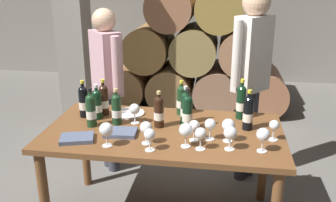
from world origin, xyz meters
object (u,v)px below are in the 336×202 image
at_px(wine_bottle_3, 84,101).
at_px(dining_table, 164,141).
at_px(serving_plate, 129,113).
at_px(taster_seated_left, 107,77).
at_px(wine_glass_7, 146,128).
at_px(wine_bottle_5, 248,113).
at_px(wine_glass_5, 150,135).
at_px(wine_bottle_4, 181,100).
at_px(tasting_notebook, 121,132).
at_px(leather_ledger, 77,138).
at_px(wine_bottle_10, 97,104).
at_px(wine_glass_8, 230,133).
at_px(wine_glass_1, 263,135).
at_px(wine_bottle_8, 185,107).
at_px(wine_bottle_9, 187,112).
at_px(wine_glass_2, 135,110).
at_px(sommelier_presenting, 251,69).
at_px(wine_glass_4, 274,126).
at_px(wine_glass_11, 210,125).
at_px(wine_glass_0, 186,130).
at_px(wine_bottle_7, 104,100).
at_px(wine_glass_3, 201,134).
at_px(wine_glass_9, 228,126).
at_px(wine_bottle_1, 91,110).
at_px(wine_bottle_6, 116,109).
at_px(wine_bottle_0, 159,111).
at_px(wine_bottle_2, 241,102).
at_px(wine_glass_6, 106,130).

bearing_deg(wine_bottle_3, dining_table, -13.64).
bearing_deg(serving_plate, taster_seated_left, 125.18).
relative_size(wine_glass_7, taster_seated_left, 0.10).
distance_m(wine_bottle_5, wine_glass_5, 0.76).
distance_m(wine_bottle_4, taster_seated_left, 0.83).
distance_m(tasting_notebook, leather_ledger, 0.30).
bearing_deg(taster_seated_left, wine_bottle_10, -79.77).
relative_size(wine_glass_8, serving_plate, 0.66).
xyz_separation_m(dining_table, wine_glass_1, (0.67, -0.24, 0.20)).
bearing_deg(wine_bottle_3, wine_glass_1, -16.73).
bearing_deg(wine_bottle_8, wine_bottle_9, -76.79).
xyz_separation_m(wine_glass_2, sommelier_presenting, (0.87, 0.66, 0.17)).
xyz_separation_m(wine_glass_4, wine_glass_11, (-0.42, -0.06, 0.00)).
xyz_separation_m(wine_glass_0, serving_plate, (-0.51, 0.51, -0.11)).
bearing_deg(wine_bottle_7, wine_glass_3, -31.80).
bearing_deg(wine_glass_9, wine_bottle_1, 173.67).
distance_m(dining_table, wine_glass_7, 0.32).
bearing_deg(leather_ledger, wine_glass_11, -7.19).
bearing_deg(wine_bottle_8, wine_bottle_1, -166.79).
bearing_deg(wine_glass_4, wine_bottle_5, 136.27).
height_order(dining_table, wine_glass_9, wine_glass_9).
height_order(wine_glass_11, taster_seated_left, taster_seated_left).
bearing_deg(dining_table, wine_glass_8, -27.53).
distance_m(wine_bottle_10, wine_glass_2, 0.31).
xyz_separation_m(wine_glass_8, serving_plate, (-0.79, 0.51, -0.11)).
bearing_deg(wine_bottle_6, wine_glass_1, -15.82).
bearing_deg(wine_glass_4, wine_glass_5, -160.71).
relative_size(wine_glass_7, serving_plate, 0.65).
relative_size(wine_bottle_6, tasting_notebook, 1.25).
height_order(dining_table, wine_bottle_0, wine_bottle_0).
bearing_deg(leather_ledger, wine_bottle_2, 10.71).
relative_size(wine_bottle_9, wine_glass_5, 2.08).
bearing_deg(wine_glass_6, leather_ledger, 166.50).
distance_m(wine_bottle_8, taster_seated_left, 0.97).
bearing_deg(wine_bottle_3, wine_bottle_8, -1.00).
bearing_deg(wine_glass_8, wine_glass_3, -172.03).
distance_m(wine_bottle_0, wine_bottle_6, 0.32).
bearing_deg(dining_table, taster_seated_left, 131.79).
relative_size(wine_bottle_0, wine_bottle_1, 0.94).
bearing_deg(wine_glass_3, sommelier_presenting, 70.68).
xyz_separation_m(wine_glass_0, wine_glass_4, (0.57, 0.19, -0.01)).
distance_m(wine_bottle_3, wine_glass_1, 1.38).
distance_m(dining_table, wine_glass_2, 0.32).
bearing_deg(wine_bottle_4, tasting_notebook, -129.27).
height_order(wine_glass_2, sommelier_presenting, sommelier_presenting).
relative_size(wine_bottle_5, wine_glass_4, 2.07).
xyz_separation_m(wine_bottle_10, serving_plate, (0.22, 0.13, -0.11)).
relative_size(wine_glass_3, wine_glass_11, 0.99).
xyz_separation_m(wine_glass_9, tasting_notebook, (-0.74, -0.00, -0.10)).
bearing_deg(wine_glass_11, wine_bottle_9, 139.68).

